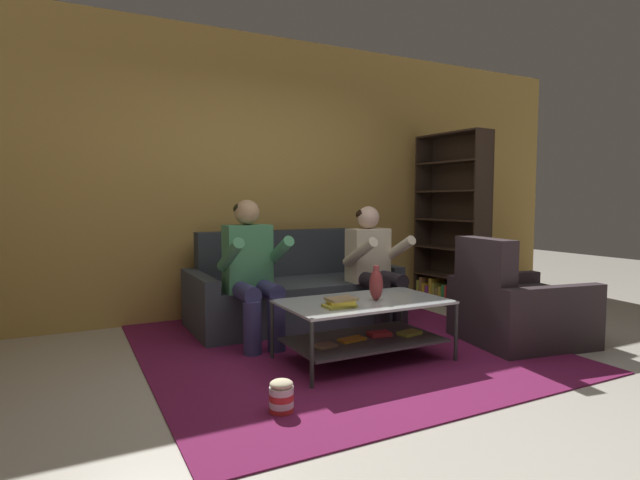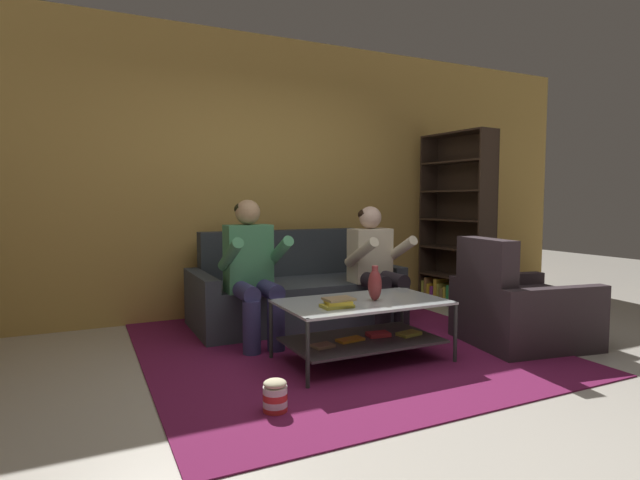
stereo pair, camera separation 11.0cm
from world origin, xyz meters
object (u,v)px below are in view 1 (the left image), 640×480
person_seated_left (252,267)px  bookshelf (452,236)px  vase (376,284)px  person_seated_right (374,262)px  popcorn_tub (281,396)px  couch (292,293)px  armchair (518,310)px  coffee_table (364,321)px  book_stack (340,302)px

person_seated_left → bookshelf: (2.60, 0.51, 0.13)m
vase → person_seated_right: bearing=57.3°
person_seated_left → popcorn_tub: person_seated_left is taller
couch → armchair: bearing=-47.3°
person_seated_left → coffee_table: (0.59, -0.78, -0.35)m
couch → coffee_table: bearing=-90.2°
couch → coffee_table: 1.32m
armchair → popcorn_tub: armchair is taller
vase → bookshelf: size_ratio=0.13×
person_seated_left → popcorn_tub: bearing=-103.0°
armchair → coffee_table: bearing=172.3°
couch → armchair: (1.39, -1.50, -0.01)m
person_seated_right → bookshelf: bearing=20.2°
vase → book_stack: vase is taller
person_seated_right → coffee_table: bearing=-127.9°
person_seated_right → book_stack: size_ratio=5.01×
vase → bookshelf: bearing=34.5°
vase → bookshelf: 2.35m
vase → popcorn_tub: vase is taller
coffee_table → bookshelf: size_ratio=0.62×
book_stack → bookshelf: size_ratio=0.12×
coffee_table → book_stack: (-0.27, -0.12, 0.18)m
armchair → popcorn_tub: size_ratio=5.39×
person_seated_right → coffee_table: (-0.60, -0.77, -0.32)m
coffee_table → book_stack: 0.35m
person_seated_left → book_stack: person_seated_left is taller
person_seated_right → vase: size_ratio=4.39×
couch → bookshelf: bearing=-0.8°
vase → book_stack: (-0.35, -0.08, -0.09)m
couch → coffee_table: (-0.00, -1.32, 0.01)m
coffee_table → bookshelf: bookshelf is taller
bookshelf → popcorn_tub: 3.52m
couch → bookshelf: (2.00, -0.03, 0.49)m
book_stack → bookshelf: (2.27, 1.41, 0.30)m
couch → popcorn_tub: couch is taller
popcorn_tub → vase: bearing=28.5°
person_seated_right → book_stack: bearing=-134.3°
book_stack → vase: bearing=13.2°
couch → person_seated_right: size_ratio=1.73×
couch → book_stack: (-0.27, -1.44, 0.20)m
vase → coffee_table: bearing=156.3°
vase → armchair: 1.35m
couch → person_seated_left: size_ratio=1.64×
coffee_table → person_seated_right: bearing=52.1°
person_seated_right → bookshelf: size_ratio=0.58×
couch → popcorn_tub: 2.10m
coffee_table → book_stack: bearing=-156.3°
vase → couch: bearing=93.3°
bookshelf → vase: bearing=-145.5°
coffee_table → popcorn_tub: bearing=-147.7°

